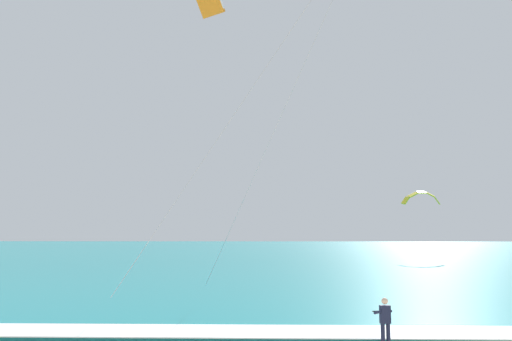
% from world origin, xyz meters
% --- Properties ---
extents(sea, '(200.00, 120.00, 0.20)m').
position_xyz_m(sea, '(0.00, 74.47, 0.10)').
color(sea, teal).
rests_on(sea, ground).
extents(surf_foam, '(200.00, 2.41, 0.04)m').
position_xyz_m(surf_foam, '(0.00, 15.47, 0.22)').
color(surf_foam, white).
rests_on(surf_foam, sea).
extents(kitesurfer, '(0.61, 0.61, 1.69)m').
position_xyz_m(kitesurfer, '(-4.45, 13.79, 0.94)').
color(kitesurfer, '#191E38').
rests_on(kitesurfer, ground).
extents(kite_distant, '(4.78, 1.25, 1.72)m').
position_xyz_m(kite_distant, '(10.16, 58.95, 7.77)').
color(kite_distant, yellow).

